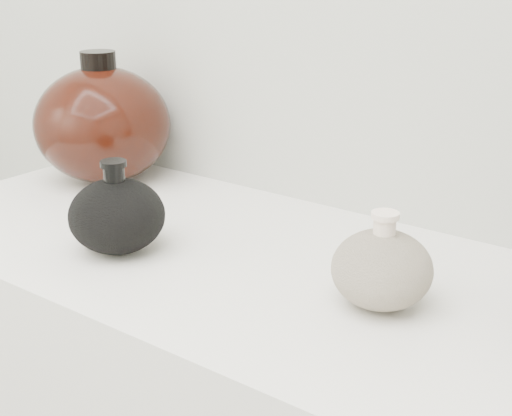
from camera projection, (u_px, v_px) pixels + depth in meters
The scene contains 3 objects.
black_gourd_vase at pixel (117, 215), 1.00m from camera, with size 0.18×0.18×0.13m.
cream_gourd_vase at pixel (382, 268), 0.85m from camera, with size 0.16×0.16×0.12m.
left_round_pot at pixel (103, 124), 1.30m from camera, with size 0.31×0.31×0.24m.
Camera 1 is at (0.54, 0.22, 1.31)m, focal length 50.00 mm.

